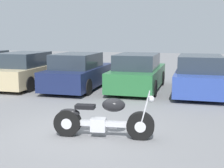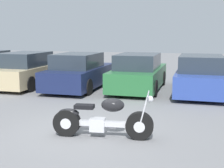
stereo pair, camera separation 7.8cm
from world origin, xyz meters
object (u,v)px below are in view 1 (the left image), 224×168
parked_car_green (138,73)px  parked_car_blue (200,76)px  parked_car_champagne (27,71)px  motorcycle (103,119)px  parked_car_navy (79,72)px

parked_car_green → parked_car_blue: bearing=-3.6°
parked_car_blue → parked_car_champagne: bearing=-178.4°
parked_car_green → motorcycle: bearing=-86.9°
motorcycle → parked_car_blue: bearing=70.3°
motorcycle → parked_car_navy: size_ratio=0.52×
parked_car_champagne → parked_car_blue: 7.40m
motorcycle → parked_car_green: parked_car_green is taller
parked_car_green → parked_car_navy: bearing=-171.3°
motorcycle → parked_car_blue: size_ratio=0.52×
parked_car_navy → parked_car_green: same height
parked_car_champagne → parked_car_green: 4.95m
parked_car_champagne → parked_car_green: (4.93, 0.36, 0.00)m
parked_car_champagne → parked_car_green: size_ratio=1.00×
parked_car_champagne → parked_car_navy: bearing=-0.3°
parked_car_navy → parked_car_blue: 4.94m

